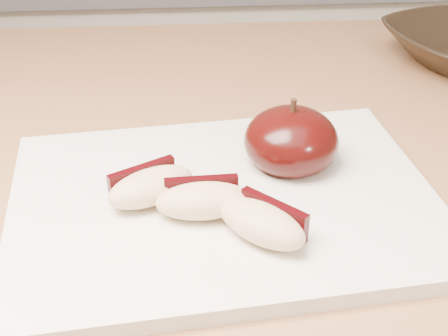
{
  "coord_description": "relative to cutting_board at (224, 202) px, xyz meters",
  "views": [
    {
      "loc": [
        0.06,
        0.01,
        1.19
      ],
      "look_at": [
        0.09,
        0.4,
        0.94
      ],
      "focal_mm": 50.0,
      "sensor_mm": 36.0,
      "label": 1
    }
  ],
  "objects": [
    {
      "name": "cutting_board",
      "position": [
        0.0,
        0.0,
        0.0
      ],
      "size": [
        0.35,
        0.27,
        0.01
      ],
      "primitive_type": "cube",
      "rotation": [
        0.0,
        0.0,
        0.1
      ],
      "color": "silver",
      "rests_on": "island_counter"
    },
    {
      "name": "apple_wedge_c",
      "position": [
        0.02,
        -0.05,
        0.02
      ],
      "size": [
        0.07,
        0.07,
        0.03
      ],
      "rotation": [
        0.0,
        0.0,
        -0.77
      ],
      "color": "#D6B888",
      "rests_on": "cutting_board"
    },
    {
      "name": "back_cabinet",
      "position": [
        -0.09,
        0.8,
        -0.44
      ],
      "size": [
        2.4,
        0.62,
        0.94
      ],
      "color": "silver",
      "rests_on": "ground"
    },
    {
      "name": "apple_wedge_a",
      "position": [
        -0.06,
        -0.0,
        0.02
      ],
      "size": [
        0.08,
        0.06,
        0.03
      ],
      "rotation": [
        0.0,
        0.0,
        0.51
      ],
      "color": "#D6B888",
      "rests_on": "cutting_board"
    },
    {
      "name": "apple_half",
      "position": [
        0.06,
        0.05,
        0.03
      ],
      "size": [
        0.08,
        0.08,
        0.07
      ],
      "rotation": [
        0.0,
        0.0,
        0.0
      ],
      "color": "black",
      "rests_on": "cutting_board"
    },
    {
      "name": "apple_wedge_b",
      "position": [
        -0.02,
        -0.02,
        0.02
      ],
      "size": [
        0.07,
        0.04,
        0.03
      ],
      "rotation": [
        0.0,
        0.0,
        0.04
      ],
      "color": "#D6B888",
      "rests_on": "cutting_board"
    }
  ]
}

